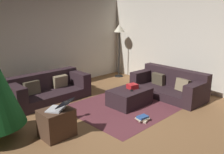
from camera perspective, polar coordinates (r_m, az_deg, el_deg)
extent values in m
plane|color=brown|center=(4.21, 1.44, -13.02)|extent=(6.40, 6.40, 0.00)
cube|color=silver|center=(6.35, -19.44, 8.08)|extent=(6.40, 0.12, 2.60)
cube|color=silver|center=(6.39, 21.79, 7.91)|extent=(0.12, 6.40, 2.60)
cube|color=#2D1E23|center=(5.68, -15.38, -4.64)|extent=(1.89, 0.87, 0.24)
cube|color=#2D1E23|center=(5.84, -17.09, -0.89)|extent=(1.88, 0.25, 0.41)
cube|color=#2D1E23|center=(6.01, -8.77, -0.31)|extent=(0.24, 0.86, 0.34)
cube|color=#2D1E23|center=(5.27, -23.38, -3.62)|extent=(0.24, 0.86, 0.34)
cube|color=#8C7A5B|center=(5.86, -12.89, -1.09)|extent=(0.36, 0.17, 0.31)
cube|color=brown|center=(5.53, -19.52, -2.59)|extent=(0.37, 0.17, 0.31)
cube|color=#2D1E23|center=(5.94, 13.67, -3.77)|extent=(0.94, 1.88, 0.21)
cube|color=#2D1E23|center=(6.08, 15.52, -0.07)|extent=(0.33, 1.85, 0.47)
cube|color=#2D1E23|center=(5.47, 20.68, -3.04)|extent=(0.86, 0.28, 0.32)
cube|color=#2D1E23|center=(6.33, 7.91, 0.20)|extent=(0.86, 0.28, 0.32)
cube|color=#8C7A5B|center=(5.76, 17.40, -1.96)|extent=(0.23, 0.38, 0.31)
cube|color=brown|center=(6.15, 11.58, -0.50)|extent=(0.18, 0.37, 0.31)
cube|color=#2D1E23|center=(5.24, 4.47, -5.02)|extent=(0.94, 0.65, 0.37)
cube|color=red|center=(5.22, 5.16, -2.36)|extent=(0.25, 0.23, 0.11)
cube|color=black|center=(5.11, 4.88, -3.23)|extent=(0.13, 0.16, 0.02)
sphere|color=#2699E5|center=(3.81, -26.31, -6.98)|extent=(0.06, 0.06, 0.06)
cube|color=#4C3323|center=(4.00, -13.77, -11.18)|extent=(0.52, 0.44, 0.48)
cube|color=silver|center=(3.90, -14.00, -7.87)|extent=(0.39, 0.37, 0.02)
cube|color=black|center=(3.78, -11.71, -6.45)|extent=(0.38, 0.36, 0.11)
cube|color=beige|center=(4.54, 8.12, -10.64)|extent=(0.26, 0.21, 0.04)
cube|color=beige|center=(4.52, 7.69, -10.32)|extent=(0.28, 0.23, 0.02)
cube|color=#2D5193|center=(4.50, 7.72, -9.95)|extent=(0.23, 0.17, 0.04)
cylinder|color=black|center=(7.69, 1.75, 0.24)|extent=(0.28, 0.28, 0.02)
cylinder|color=black|center=(7.53, 1.79, 5.62)|extent=(0.04, 0.04, 1.49)
cone|color=beige|center=(7.44, 1.85, 12.19)|extent=(0.36, 0.36, 0.24)
cube|color=brown|center=(5.30, 4.43, -6.86)|extent=(2.60, 2.00, 0.01)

